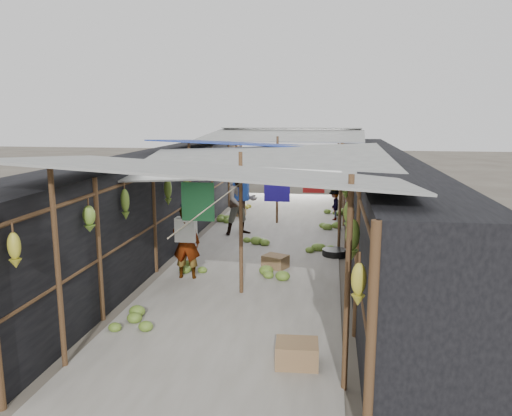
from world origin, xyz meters
The scene contains 14 objects.
ground centered at (0.00, 0.00, 0.00)m, with size 80.00×80.00×0.00m, color #6B6356.
aisle_slab centered at (0.00, 6.50, 0.01)m, with size 3.60×16.00×0.02m, color #9E998E.
stall_left centered at (-2.70, 6.50, 1.15)m, with size 1.40×15.00×2.30m, color black.
stall_right centered at (2.70, 6.50, 1.15)m, with size 1.40×15.00×2.30m, color black.
crate_near centered at (1.20, 0.47, 0.17)m, with size 0.55×0.44×0.33m, color #986F4D.
crate_mid centered at (0.45, 4.58, 0.15)m, with size 0.49×0.39×0.29m, color #986F4D.
crate_back centered at (-1.32, 9.85, 0.13)m, with size 0.40×0.33×0.26m, color #986F4D.
black_basin centered at (1.70, 5.71, 0.08)m, with size 0.56×0.56×0.17m, color black.
vendor_elderly centered at (-1.23, 3.67, 0.74)m, with size 0.54×0.36×1.49m, color silver.
shopper_blue centered at (-0.81, 7.46, 0.92)m, with size 0.89×0.69×1.83m, color #2154A9.
vendor_seated centered at (1.70, 9.68, 0.49)m, with size 0.63×0.36×0.98m, color #544E49.
market_canopy centered at (0.03, 6.82, 2.41)m, with size 5.62×15.20×2.77m.
hanging_bananas centered at (0.02, 6.63, 1.63)m, with size 3.95×14.13×0.79m.
floor_bananas centered at (0.04, 6.24, 0.15)m, with size 3.83×10.40×0.35m.
Camera 1 is at (1.58, -5.58, 3.27)m, focal length 35.00 mm.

